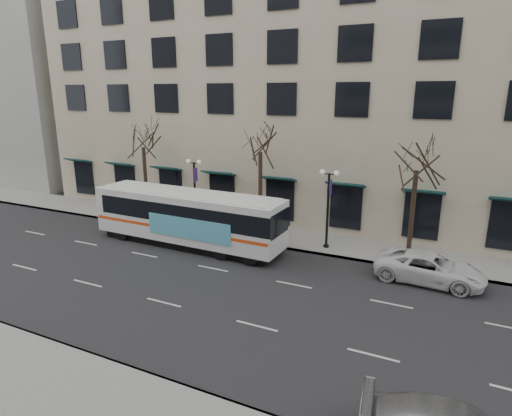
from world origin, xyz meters
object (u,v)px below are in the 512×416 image
Objects in this scene: tree_far_left at (143,135)px; white_pickup at (429,268)px; lamp_post_left at (195,190)px; tree_far_mid at (260,138)px; tree_far_right at (418,154)px; city_bus at (189,217)px; lamp_post_right at (328,205)px.

white_pickup is at bearing -8.08° from tree_far_left.
lamp_post_left is 0.93× the size of white_pickup.
tree_far_mid is at bearing 78.22° from white_pickup.
tree_far_right is 1.43× the size of white_pickup.
city_bus is (1.54, -3.15, -0.97)m from lamp_post_left.
lamp_post_right is 0.93× the size of white_pickup.
lamp_post_right is (10.00, 0.00, 0.00)m from lamp_post_left.
tree_far_mid is at bearing 48.84° from city_bus.
lamp_post_left is 1.00× the size of lamp_post_right.
white_pickup is (11.39, -3.04, -6.12)m from tree_far_mid.
lamp_post_left is 16.70m from white_pickup.
tree_far_mid is at bearing 6.85° from lamp_post_left.
tree_far_mid is 7.09m from city_bus.
lamp_post_right is at bearing -2.29° from tree_far_left.
lamp_post_left is at bearing 84.69° from white_pickup.
lamp_post_left is at bearing 180.00° from lamp_post_right.
tree_far_left reaches higher than white_pickup.
lamp_post_left is (-4.99, -0.60, -3.96)m from tree_far_mid.
lamp_post_left reaches higher than city_bus.
lamp_post_right is 0.39× the size of city_bus.
tree_far_left is at bearing 180.00° from tree_far_right.
city_bus is (6.55, -3.75, -4.72)m from tree_far_left.
tree_far_mid reaches higher than lamp_post_left.
tree_far_left is 0.62× the size of city_bus.
tree_far_left is 0.98× the size of tree_far_mid.
tree_far_left is 20.00m from tree_far_right.
tree_far_right is 0.60× the size of city_bus.
tree_far_mid is 10.01m from tree_far_right.
lamp_post_left is at bearing -177.71° from tree_far_right.
tree_far_right reaches higher than lamp_post_left.
city_bus is 14.91m from white_pickup.
tree_far_left is 6.29m from lamp_post_left.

